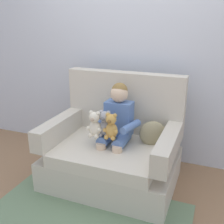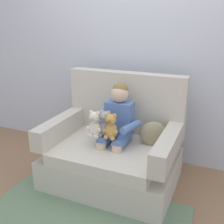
# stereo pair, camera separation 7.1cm
# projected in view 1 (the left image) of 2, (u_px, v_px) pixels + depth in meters

# --- Properties ---
(ground_plane) EXTENTS (8.00, 8.00, 0.00)m
(ground_plane) POSITION_uv_depth(u_px,v_px,m) (112.00, 181.00, 2.77)
(ground_plane) COLOR #936D4C
(back_wall) EXTENTS (6.00, 0.10, 2.60)m
(back_wall) POSITION_uv_depth(u_px,v_px,m) (136.00, 45.00, 2.97)
(back_wall) COLOR silver
(back_wall) RESTS_ON ground
(armchair) EXTENTS (1.24, 0.89, 1.06)m
(armchair) POSITION_uv_depth(u_px,v_px,m) (114.00, 150.00, 2.71)
(armchair) COLOR beige
(armchair) RESTS_ON ground
(seated_child) EXTENTS (0.45, 0.39, 0.82)m
(seated_child) POSITION_uv_depth(u_px,v_px,m) (117.00, 122.00, 2.61)
(seated_child) COLOR #597AB7
(seated_child) RESTS_ON armchair
(plush_grey) EXTENTS (0.15, 0.12, 0.25)m
(plush_grey) POSITION_uv_depth(u_px,v_px,m) (105.00, 124.00, 2.51)
(plush_grey) COLOR #9E9EA3
(plush_grey) RESTS_ON armchair
(plush_cream) EXTENTS (0.15, 0.12, 0.25)m
(plush_cream) POSITION_uv_depth(u_px,v_px,m) (95.00, 125.00, 2.50)
(plush_cream) COLOR silver
(plush_cream) RESTS_ON armchair
(plush_honey) EXTENTS (0.15, 0.12, 0.25)m
(plush_honey) POSITION_uv_depth(u_px,v_px,m) (111.00, 127.00, 2.46)
(plush_honey) COLOR gold
(plush_honey) RESTS_ON armchair
(throw_pillow) EXTENTS (0.28, 0.19, 0.26)m
(throw_pillow) POSITION_uv_depth(u_px,v_px,m) (153.00, 134.00, 2.62)
(throw_pillow) COLOR #998C66
(throw_pillow) RESTS_ON armchair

